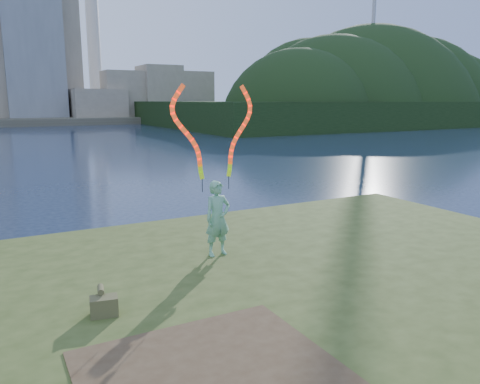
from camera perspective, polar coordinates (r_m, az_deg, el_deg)
ground at (r=10.08m, az=0.63°, el=-13.58°), size 320.00×320.00×0.00m
grassy_knoll at (r=8.21m, az=8.75°, el=-17.19°), size 20.00×18.00×0.80m
dirt_patch at (r=6.31m, az=-3.09°, el=-21.56°), size 3.20×3.00×0.02m
far_shore at (r=103.18m, az=-26.04°, el=8.00°), size 320.00×40.00×1.20m
wooded_hill at (r=93.45m, az=15.17°, el=8.25°), size 78.00×50.00×63.00m
woman_with_ribbons at (r=10.29m, az=-2.82°, el=-0.17°), size 2.07×0.45×4.06m
canvas_bag at (r=8.06m, az=-16.26°, el=-13.07°), size 0.48×0.54×0.41m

